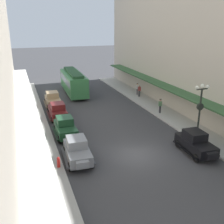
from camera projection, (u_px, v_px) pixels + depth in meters
name	position (u px, v px, depth m)	size (l,w,h in m)	color
ground_plane	(137.00, 155.00, 21.93)	(200.00, 200.00, 0.00)	#38383A
sidewalk_left	(43.00, 170.00, 19.52)	(3.00, 60.00, 0.15)	#A8A59E
sidewalk_right	(212.00, 141.00, 24.29)	(3.00, 60.00, 0.15)	#A8A59E
parked_car_0	(65.00, 127.00, 25.29)	(2.15, 4.26, 1.84)	#193D23
parked_car_1	(196.00, 142.00, 22.01)	(2.29, 4.31, 1.84)	black
parked_car_2	(77.00, 150.00, 20.77)	(2.31, 4.32, 1.84)	slate
parked_car_3	(58.00, 110.00, 29.92)	(2.15, 4.27, 1.84)	#591919
parked_car_4	(53.00, 99.00, 34.22)	(2.17, 4.27, 1.84)	#997F5B
streetcar	(73.00, 81.00, 39.78)	(2.77, 9.67, 3.46)	#33723F
lamp_post_with_clock	(200.00, 110.00, 23.67)	(1.42, 0.44, 5.16)	black
fire_hydrant	(58.00, 162.00, 19.71)	(0.24, 0.24, 0.82)	#B21E19
pedestrian_0	(137.00, 89.00, 39.13)	(0.36, 0.28, 1.67)	slate
pedestrian_1	(35.00, 182.00, 16.51)	(0.36, 0.24, 1.64)	#4C4238
pedestrian_2	(139.00, 91.00, 38.12)	(0.36, 0.24, 1.64)	#2D2D33
pedestrian_3	(160.00, 106.00, 31.23)	(0.36, 0.28, 1.67)	#2D2D33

